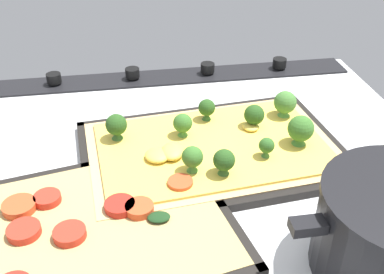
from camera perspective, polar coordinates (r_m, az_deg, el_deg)
The scene contains 6 objects.
ground_plane at distance 67.52cm, azimuth 0.65°, elevation -5.53°, with size 75.73×70.98×3.00cm, color silver.
stove_control_panel at distance 93.50cm, azimuth -2.68°, elevation 7.63°, with size 72.70×7.00×2.60cm.
baking_tray_front at distance 70.06cm, azimuth 2.51°, elevation -2.04°, with size 41.29×29.53×1.30cm.
broccoli_pizza at distance 69.54cm, azimuth 3.02°, elevation -0.88°, with size 38.67×26.91×6.04cm.
baking_tray_back at distance 58.52cm, azimuth -10.36°, elevation -11.05°, with size 34.71×32.30×1.30cm.
veggie_pizza_back at distance 58.08cm, azimuth -11.08°, elevation -10.54°, with size 31.88×29.46×1.90cm.
Camera 1 is at (9.15, 52.04, 40.53)cm, focal length 43.05 mm.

